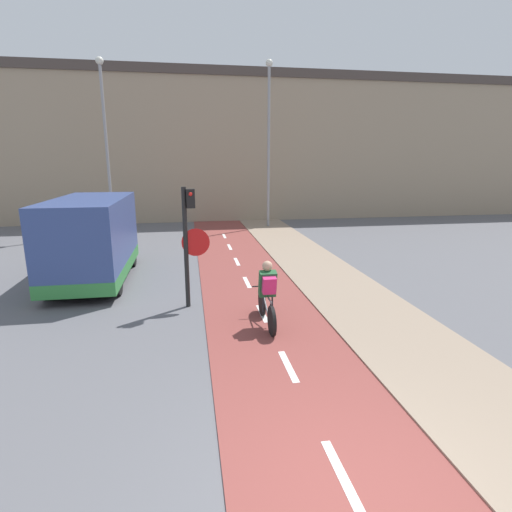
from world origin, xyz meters
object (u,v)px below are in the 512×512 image
at_px(street_lamp_far, 105,132).
at_px(street_lamp_sidewalk, 269,131).
at_px(cyclist_near, 267,295).
at_px(van, 93,241).
at_px(traffic_light_pole, 189,234).

xyz_separation_m(street_lamp_far, street_lamp_sidewalk, (7.97, 0.51, 0.16)).
xyz_separation_m(street_lamp_sidewalk, cyclist_near, (-2.63, -13.10, -4.31)).
bearing_deg(street_lamp_far, van, -83.82).
distance_m(traffic_light_pole, street_lamp_sidewalk, 12.75).
xyz_separation_m(street_lamp_sidewalk, van, (-7.06, -8.89, -3.80)).
relative_size(street_lamp_far, cyclist_near, 4.60).
bearing_deg(street_lamp_sidewalk, van, -128.46).
height_order(street_lamp_far, street_lamp_sidewalk, street_lamp_sidewalk).
relative_size(street_lamp_sidewalk, cyclist_near, 4.78).
relative_size(traffic_light_pole, street_lamp_sidewalk, 0.35).
bearing_deg(street_lamp_far, traffic_light_pole, -71.41).
height_order(street_lamp_sidewalk, cyclist_near, street_lamp_sidewalk).
xyz_separation_m(traffic_light_pole, street_lamp_far, (-3.73, 11.09, 3.03)).
xyz_separation_m(street_lamp_far, cyclist_near, (5.34, -12.59, -4.15)).
bearing_deg(street_lamp_sidewalk, traffic_light_pole, -110.06).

